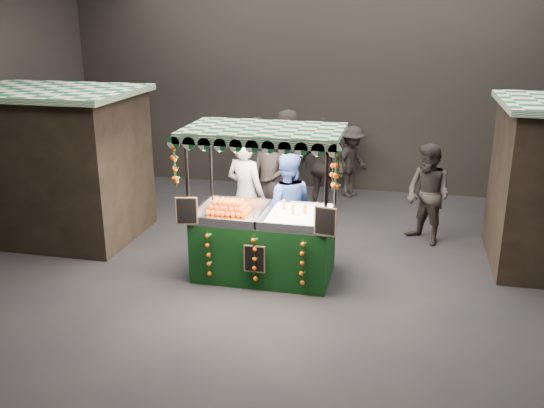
# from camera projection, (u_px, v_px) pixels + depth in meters

# --- Properties ---
(ground) EXTENTS (12.00, 12.00, 0.00)m
(ground) POSITION_uv_depth(u_px,v_px,m) (290.00, 280.00, 8.91)
(ground) COLOR black
(ground) RESTS_ON ground
(market_hall) EXTENTS (12.10, 10.10, 5.05)m
(market_hall) POSITION_uv_depth(u_px,v_px,m) (292.00, 48.00, 7.86)
(market_hall) COLOR black
(market_hall) RESTS_ON ground
(neighbour_stall_left) EXTENTS (3.00, 2.20, 2.60)m
(neighbour_stall_left) POSITION_uv_depth(u_px,v_px,m) (55.00, 163.00, 10.37)
(neighbour_stall_left) COLOR black
(neighbour_stall_left) RESTS_ON ground
(juice_stall) EXTENTS (2.35, 1.38, 2.27)m
(juice_stall) POSITION_uv_depth(u_px,v_px,m) (264.00, 232.00, 8.85)
(juice_stall) COLOR black
(juice_stall) RESTS_ON ground
(vendor_grey) EXTENTS (0.83, 0.69, 1.94)m
(vendor_grey) POSITION_uv_depth(u_px,v_px,m) (246.00, 194.00, 9.77)
(vendor_grey) COLOR gray
(vendor_grey) RESTS_ON ground
(vendor_blue) EXTENTS (0.93, 0.77, 1.74)m
(vendor_blue) POSITION_uv_depth(u_px,v_px,m) (287.00, 206.00, 9.49)
(vendor_blue) COLOR navy
(vendor_blue) RESTS_ON ground
(shopper_0) EXTENTS (0.77, 0.59, 1.90)m
(shopper_0) POSITION_uv_depth(u_px,v_px,m) (269.00, 184.00, 10.44)
(shopper_0) COLOR #282220
(shopper_0) RESTS_ON ground
(shopper_1) EXTENTS (1.06, 1.06, 1.74)m
(shopper_1) POSITION_uv_depth(u_px,v_px,m) (428.00, 195.00, 10.10)
(shopper_1) COLOR #2C2624
(shopper_1) RESTS_ON ground
(shopper_2) EXTENTS (1.20, 0.95, 1.91)m
(shopper_2) POSITION_uv_depth(u_px,v_px,m) (324.00, 166.00, 11.63)
(shopper_2) COLOR black
(shopper_2) RESTS_ON ground
(shopper_3) EXTENTS (0.96, 1.14, 1.53)m
(shopper_3) POSITION_uv_depth(u_px,v_px,m) (352.00, 162.00, 12.73)
(shopper_3) COLOR black
(shopper_3) RESTS_ON ground
(shopper_4) EXTENTS (1.04, 0.79, 1.90)m
(shopper_4) POSITION_uv_depth(u_px,v_px,m) (287.00, 154.00, 12.59)
(shopper_4) COLOR black
(shopper_4) RESTS_ON ground
(shopper_6) EXTENTS (0.49, 0.68, 1.74)m
(shopper_6) POSITION_uv_depth(u_px,v_px,m) (255.00, 158.00, 12.61)
(shopper_6) COLOR black
(shopper_6) RESTS_ON ground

